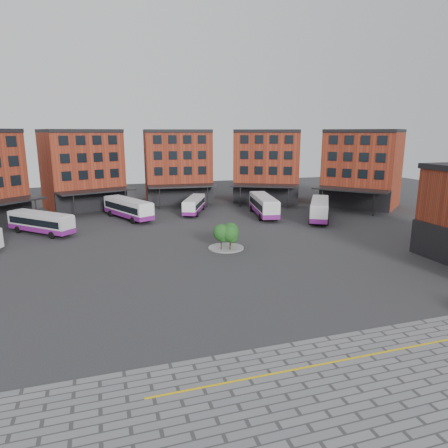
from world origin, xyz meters
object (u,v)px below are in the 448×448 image
object	(u,v)px
bus_c	(128,208)
bus_f	(320,209)
bus_d	(194,205)
bus_e	(264,205)
tree_island	(228,234)
bus_b	(41,222)

from	to	relation	value
bus_c	bus_f	distance (m)	31.51
bus_d	bus_e	size ratio (longest dim) A/B	0.80
tree_island	bus_f	xyz separation A→B (m)	(19.54, 11.46, -0.09)
bus_d	bus_c	bearing A→B (deg)	-148.36
tree_island	bus_f	distance (m)	22.65
bus_c	bus_f	bearing A→B (deg)	-43.35
bus_b	bus_f	xyz separation A→B (m)	(42.33, -3.61, 0.13)
bus_e	tree_island	bearing A→B (deg)	-113.99
bus_d	bus_e	xyz separation A→B (m)	(10.81, -5.88, 0.35)
bus_b	tree_island	bearing A→B (deg)	-78.82
bus_b	bus_c	xyz separation A→B (m)	(12.50, 6.53, 0.15)
bus_c	bus_e	distance (m)	22.80
bus_b	bus_c	size ratio (longest dim) A/B	0.80
bus_d	bus_b	bearing A→B (deg)	-137.33
tree_island	bus_e	xyz separation A→B (m)	(12.09, 17.23, -0.02)
tree_island	bus_c	size ratio (longest dim) A/B	0.37
tree_island	bus_e	world-z (taller)	bus_e
tree_island	bus_c	bearing A→B (deg)	115.47
bus_b	bus_f	world-z (taller)	bus_f
bus_d	bus_f	size ratio (longest dim) A/B	0.88
tree_island	bus_f	world-z (taller)	bus_f
tree_island	bus_d	xyz separation A→B (m)	(1.28, 23.11, -0.36)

